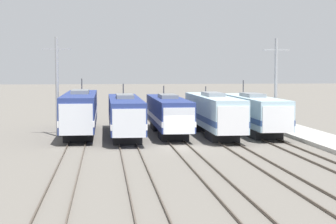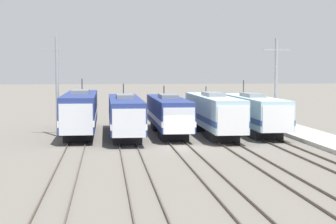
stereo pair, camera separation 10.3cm
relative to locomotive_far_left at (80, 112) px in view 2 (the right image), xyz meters
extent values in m
plane|color=#666059|center=(8.53, -10.23, -2.24)|extent=(400.00, 400.00, 0.00)
cube|color=#4C4238|center=(-0.72, -10.23, -2.16)|extent=(0.07, 120.00, 0.15)
cube|color=#4C4238|center=(0.72, -10.23, -2.16)|extent=(0.07, 120.00, 0.15)
cube|color=#4C4238|center=(3.55, -10.23, -2.16)|extent=(0.07, 120.00, 0.15)
cube|color=#4C4238|center=(4.98, -10.23, -2.16)|extent=(0.07, 120.00, 0.15)
cube|color=#4C4238|center=(7.81, -10.23, -2.16)|extent=(0.07, 120.00, 0.15)
cube|color=#4C4238|center=(9.25, -10.23, -2.16)|extent=(0.07, 120.00, 0.15)
cube|color=#4C4238|center=(12.08, -10.23, -2.16)|extent=(0.07, 120.00, 0.15)
cube|color=#4C4238|center=(13.51, -10.23, -2.16)|extent=(0.07, 120.00, 0.15)
cube|color=#4C4238|center=(16.34, -10.23, -2.16)|extent=(0.07, 120.00, 0.15)
cube|color=#4C4238|center=(17.78, -10.23, -2.16)|extent=(0.07, 120.00, 0.15)
cube|color=black|center=(0.00, -4.18, -1.76)|extent=(2.55, 4.08, 0.95)
cube|color=black|center=(0.00, 5.10, -1.76)|extent=(2.55, 4.08, 0.95)
cube|color=navy|center=(0.00, 0.46, 0.24)|extent=(3.00, 18.56, 3.06)
cube|color=silver|center=(0.00, 0.46, -0.37)|extent=(3.04, 18.60, 0.55)
cube|color=silver|center=(0.00, -8.04, 0.01)|extent=(2.76, 1.76, 2.60)
cube|color=black|center=(0.00, -8.84, 0.58)|extent=(2.35, 0.08, 0.73)
cube|color=slate|center=(0.00, 0.46, 1.94)|extent=(1.65, 4.64, 0.35)
cylinder|color=#38383D|center=(0.00, 4.54, 2.47)|extent=(0.12, 0.12, 1.39)
cube|color=black|center=(4.27, -6.43, -1.76)|extent=(2.46, 3.94, 0.95)
cube|color=black|center=(4.27, 2.53, -1.76)|extent=(2.46, 3.94, 0.95)
cube|color=navy|center=(4.27, -1.95, 0.06)|extent=(2.89, 17.92, 2.70)
cube|color=silver|center=(4.27, -1.95, -0.48)|extent=(2.93, 17.96, 0.49)
cube|color=silver|center=(4.27, -9.89, -0.14)|extent=(2.66, 2.23, 2.30)
cube|color=black|center=(4.27, -10.93, 0.37)|extent=(2.26, 0.08, 0.64)
cube|color=slate|center=(4.27, -1.95, 1.59)|extent=(1.59, 4.48, 0.35)
cylinder|color=#38383D|center=(4.27, 2.00, 2.04)|extent=(0.12, 0.12, 1.24)
cube|color=black|center=(8.53, -4.72, -1.76)|extent=(2.46, 3.69, 0.95)
cube|color=black|center=(8.53, 3.66, -1.76)|extent=(2.46, 3.69, 0.95)
cube|color=navy|center=(8.53, -0.53, 0.02)|extent=(2.89, 16.77, 2.62)
cube|color=silver|center=(8.53, -0.53, -0.50)|extent=(2.93, 16.81, 0.47)
cube|color=silver|center=(8.53, -8.13, -0.18)|extent=(2.66, 1.78, 2.22)
cube|color=black|center=(8.53, -8.94, 0.31)|extent=(2.26, 0.08, 0.62)
cube|color=slate|center=(8.53, -0.53, 1.50)|extent=(1.59, 4.19, 0.35)
cylinder|color=#38383D|center=(8.53, 3.16, 1.87)|extent=(0.12, 0.12, 1.09)
cube|color=#232326|center=(12.80, -6.04, -1.76)|extent=(2.43, 3.81, 0.95)
cube|color=#232326|center=(12.80, 2.63, -1.76)|extent=(2.43, 3.81, 0.95)
cube|color=#9EBCCC|center=(12.80, -1.71, 0.13)|extent=(2.86, 17.33, 2.84)
cube|color=navy|center=(12.80, -1.71, -0.44)|extent=(2.90, 17.37, 0.51)
cube|color=silver|center=(12.80, -9.28, -0.08)|extent=(2.63, 2.38, 2.41)
cube|color=black|center=(12.80, -10.39, 0.45)|extent=(2.24, 0.08, 0.68)
cube|color=gray|center=(12.80, -1.71, 1.73)|extent=(1.57, 4.33, 0.35)
cylinder|color=#38383D|center=(12.80, 2.11, 1.96)|extent=(0.12, 0.12, 0.81)
cube|color=#232326|center=(17.06, -4.68, -1.76)|extent=(2.58, 3.71, 0.95)
cube|color=#232326|center=(17.06, 3.75, -1.76)|extent=(2.58, 3.71, 0.95)
cube|color=#9EBCCC|center=(17.06, -0.46, 0.05)|extent=(3.03, 16.87, 2.68)
cube|color=navy|center=(17.06, -0.46, -0.48)|extent=(3.07, 16.91, 0.48)
cube|color=silver|center=(17.06, -7.93, -0.15)|extent=(2.79, 2.14, 2.28)
cube|color=black|center=(17.06, -8.92, 0.35)|extent=(2.37, 0.08, 0.64)
cube|color=gray|center=(17.06, -0.46, 1.57)|extent=(1.67, 4.22, 0.35)
cylinder|color=#38383D|center=(17.06, 3.25, 2.18)|extent=(0.12, 0.12, 1.58)
cylinder|color=gray|center=(-2.09, -1.32, 2.46)|extent=(0.31, 0.31, 9.40)
cube|color=gray|center=(-2.09, -1.32, 6.04)|extent=(2.66, 0.16, 0.16)
cylinder|color=gray|center=(19.20, -1.32, 2.46)|extent=(0.31, 0.31, 9.40)
cube|color=gray|center=(19.20, -1.32, 6.04)|extent=(2.66, 0.16, 0.16)
cube|color=#A8A59E|center=(21.43, -10.23, -2.06)|extent=(4.00, 120.00, 0.35)
camera|label=1|loc=(2.30, -55.13, 4.11)|focal=60.00mm
camera|label=2|loc=(2.40, -55.15, 4.11)|focal=60.00mm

